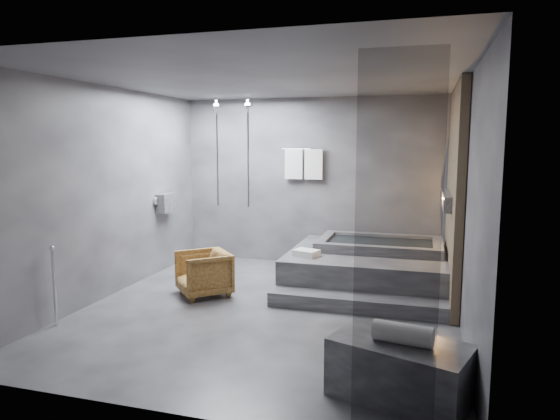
% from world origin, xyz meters
% --- Properties ---
extents(room, '(5.00, 5.04, 2.82)m').
position_xyz_m(room, '(0.40, 0.24, 1.73)').
color(room, '#2B2B2E').
rests_on(room, ground).
extents(tub_deck, '(2.20, 2.00, 0.50)m').
position_xyz_m(tub_deck, '(1.05, 1.45, 0.25)').
color(tub_deck, '#303033').
rests_on(tub_deck, ground).
extents(tub_step, '(2.20, 0.36, 0.18)m').
position_xyz_m(tub_step, '(1.05, 0.27, 0.09)').
color(tub_step, '#303033').
rests_on(tub_step, ground).
extents(concrete_bench, '(1.20, 0.90, 0.48)m').
position_xyz_m(concrete_bench, '(1.67, -1.77, 0.24)').
color(concrete_bench, '#2F2F31').
rests_on(concrete_bench, ground).
extents(driftwood_chair, '(0.92, 0.92, 0.60)m').
position_xyz_m(driftwood_chair, '(-1.03, 0.32, 0.30)').
color(driftwood_chair, '#4D3013').
rests_on(driftwood_chair, ground).
extents(rolled_towel, '(0.49, 0.25, 0.17)m').
position_xyz_m(rolled_towel, '(1.69, -1.81, 0.57)').
color(rolled_towel, white).
rests_on(rolled_towel, concrete_bench).
extents(deck_towel, '(0.38, 0.33, 0.09)m').
position_xyz_m(deck_towel, '(0.26, 0.89, 0.54)').
color(deck_towel, silver).
rests_on(deck_towel, tub_deck).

